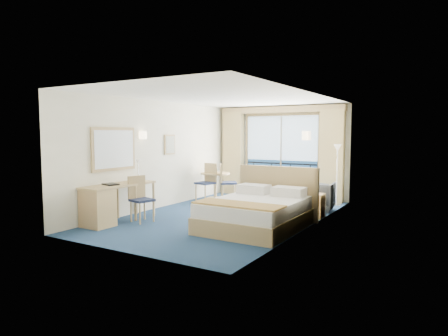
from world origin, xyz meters
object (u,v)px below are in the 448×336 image
at_px(bed, 257,212).
at_px(desk_chair, 140,196).
at_px(table_chair_b, 207,180).
at_px(armchair, 318,196).
at_px(nightstand, 314,205).
at_px(floor_lamp, 337,159).
at_px(table_chair_a, 225,180).
at_px(round_table, 215,179).
at_px(desk, 103,204).

distance_m(bed, desk_chair, 2.56).
bearing_deg(table_chair_b, armchair, 15.13).
xyz_separation_m(nightstand, floor_lamp, (0.05, 1.69, 0.95)).
height_order(floor_lamp, desk_chair, floor_lamp).
relative_size(desk_chair, table_chair_a, 0.95).
bearing_deg(floor_lamp, armchair, -104.85).
relative_size(armchair, round_table, 0.93).
relative_size(bed, table_chair_a, 2.13).
bearing_deg(round_table, desk_chair, -86.80).
distance_m(bed, round_table, 3.72).
relative_size(bed, desk, 1.28).
bearing_deg(nightstand, desk_chair, -142.72).
bearing_deg(table_chair_b, nightstand, 0.51).
xyz_separation_m(nightstand, round_table, (-3.27, 1.00, 0.30)).
relative_size(armchair, table_chair_b, 0.74).
distance_m(nightstand, desk, 4.61).
distance_m(floor_lamp, desk, 5.94).
bearing_deg(desk, table_chair_b, 87.22).
distance_m(nightstand, table_chair_a, 3.02).
bearing_deg(bed, floor_lamp, 78.14).
bearing_deg(desk_chair, armchair, -28.25).
height_order(nightstand, table_chair_b, table_chair_b).
xyz_separation_m(armchair, desk, (-3.29, -3.87, 0.09)).
bearing_deg(desk_chair, nightstand, -38.57).
height_order(bed, table_chair_b, bed).
bearing_deg(armchair, desk_chair, 40.53).
bearing_deg(bed, desk_chair, -163.26).
height_order(bed, desk, bed).
bearing_deg(table_chair_a, nightstand, -142.74).
bearing_deg(floor_lamp, bed, -101.86).
bearing_deg(armchair, nightstand, 95.01).
height_order(desk, table_chair_b, table_chair_b).
relative_size(nightstand, table_chair_b, 0.51).
distance_m(desk, table_chair_b, 3.66).
height_order(floor_lamp, table_chair_b, floor_lamp).
relative_size(floor_lamp, desk, 0.93).
xyz_separation_m(nightstand, desk, (-3.47, -3.04, 0.18)).
bearing_deg(desk, desk_chair, 60.97).
xyz_separation_m(bed, floor_lamp, (0.69, 3.30, 0.89)).
height_order(desk, table_chair_a, table_chair_a).
xyz_separation_m(round_table, table_chair_b, (-0.02, -0.38, 0.02)).
relative_size(desk, table_chair_a, 1.66).
height_order(bed, floor_lamp, floor_lamp).
distance_m(armchair, desk_chair, 4.31).
bearing_deg(nightstand, floor_lamp, 88.36).
xyz_separation_m(bed, table_chair_b, (-2.64, 2.23, 0.27)).
relative_size(bed, round_table, 2.63).
relative_size(bed, desk_chair, 2.26).
relative_size(round_table, table_chair_a, 0.81).
bearing_deg(armchair, table_chair_a, -8.35).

